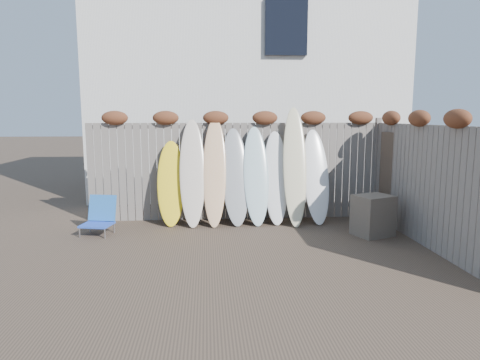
{
  "coord_description": "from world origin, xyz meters",
  "views": [
    {
      "loc": [
        -0.59,
        -6.36,
        2.14
      ],
      "look_at": [
        0.0,
        1.2,
        1.0
      ],
      "focal_mm": 32.0,
      "sensor_mm": 36.0,
      "label": 1
    }
  ],
  "objects": [
    {
      "name": "surfboard_0",
      "position": [
        -1.3,
        2.03,
        0.83
      ],
      "size": [
        0.54,
        0.6,
        1.66
      ],
      "primitive_type": "ellipsoid",
      "rotation": [
        -0.31,
        0.0,
        0.01
      ],
      "color": "yellow",
      "rests_on": "ground"
    },
    {
      "name": "surfboard_5",
      "position": [
        0.78,
        2.01,
        0.92
      ],
      "size": [
        0.5,
        0.67,
        1.84
      ],
      "primitive_type": "ellipsoid",
      "rotation": [
        -0.31,
        0.0,
        -0.03
      ],
      "color": "white",
      "rests_on": "ground"
    },
    {
      "name": "back_fence",
      "position": [
        0.06,
        2.39,
        1.18
      ],
      "size": [
        6.05,
        0.28,
        2.24
      ],
      "color": "slate",
      "rests_on": "ground"
    },
    {
      "name": "house",
      "position": [
        0.5,
        6.5,
        3.2
      ],
      "size": [
        8.5,
        5.5,
        6.33
      ],
      "color": "silver",
      "rests_on": "ground"
    },
    {
      "name": "surfboard_3",
      "position": [
        -0.03,
        1.99,
        0.95
      ],
      "size": [
        0.59,
        0.72,
        1.9
      ],
      "primitive_type": "ellipsoid",
      "rotation": [
        -0.31,
        0.0,
        0.09
      ],
      "color": "gray",
      "rests_on": "ground"
    },
    {
      "name": "surfboard_4",
      "position": [
        0.38,
        1.98,
        0.97
      ],
      "size": [
        0.52,
        0.7,
        1.93
      ],
      "primitive_type": "ellipsoid",
      "rotation": [
        -0.31,
        0.0,
        0.03
      ],
      "color": "silver",
      "rests_on": "ground"
    },
    {
      "name": "surfboard_2",
      "position": [
        -0.44,
        1.97,
        1.05
      ],
      "size": [
        0.5,
        0.77,
        2.11
      ],
      "primitive_type": "ellipsoid",
      "rotation": [
        -0.31,
        0.0,
        -0.06
      ],
      "color": "#E8A571",
      "rests_on": "ground"
    },
    {
      "name": "lattice_panel",
      "position": [
        3.06,
        1.38,
        0.91
      ],
      "size": [
        0.33,
        1.19,
        1.82
      ],
      "primitive_type": "cube",
      "rotation": [
        0.0,
        0.0,
        0.24
      ],
      "color": "#342D20",
      "rests_on": "ground"
    },
    {
      "name": "beach_chair",
      "position": [
        -2.56,
        1.46,
        0.32
      ],
      "size": [
        0.62,
        0.65,
        0.69
      ],
      "color": "blue",
      "rests_on": "ground"
    },
    {
      "name": "surfboard_1",
      "position": [
        -0.88,
        1.98,
        1.04
      ],
      "size": [
        0.51,
        0.75,
        2.08
      ],
      "primitive_type": "ellipsoid",
      "rotation": [
        -0.31,
        0.0,
        0.02
      ],
      "color": "beige",
      "rests_on": "ground"
    },
    {
      "name": "surfboard_6",
      "position": [
        1.14,
        1.91,
        1.16
      ],
      "size": [
        0.51,
        0.84,
        2.32
      ],
      "primitive_type": "ellipsoid",
      "rotation": [
        -0.31,
        0.0,
        -0.07
      ],
      "color": "beige",
      "rests_on": "ground"
    },
    {
      "name": "ground",
      "position": [
        0.0,
        0.0,
        0.0
      ],
      "size": [
        80.0,
        80.0,
        0.0
      ],
      "primitive_type": "plane",
      "color": "#493A2D"
    },
    {
      "name": "wooden_crate",
      "position": [
        2.38,
        0.94,
        0.37
      ],
      "size": [
        0.78,
        0.72,
        0.73
      ],
      "primitive_type": "cube",
      "rotation": [
        0.0,
        0.0,
        0.38
      ],
      "color": "#463C34",
      "rests_on": "ground"
    },
    {
      "name": "right_fence",
      "position": [
        2.99,
        0.25,
        1.14
      ],
      "size": [
        0.28,
        4.4,
        2.24
      ],
      "color": "slate",
      "rests_on": "ground"
    },
    {
      "name": "surfboard_7",
      "position": [
        1.59,
        1.98,
        0.94
      ],
      "size": [
        0.57,
        0.7,
        1.87
      ],
      "primitive_type": "ellipsoid",
      "rotation": [
        -0.31,
        0.0,
        0.07
      ],
      "color": "white",
      "rests_on": "ground"
    }
  ]
}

